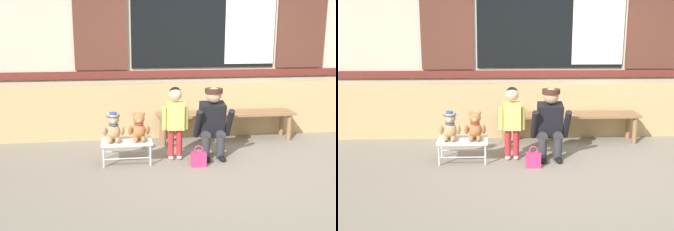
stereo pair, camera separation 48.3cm
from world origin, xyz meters
The scene contains 10 objects.
ground_plane centered at (0.00, 0.00, 0.00)m, with size 60.00×60.00×0.00m, color gray.
brick_low_wall centered at (0.00, 1.43, 0.42)m, with size 7.53×0.25×0.85m, color tan.
shop_facade centered at (0.00, 1.94, 1.73)m, with size 7.68×0.26×3.45m.
wooden_bench_long centered at (0.19, 1.06, 0.37)m, with size 2.10×0.40×0.44m.
small_display_bench centered at (-1.35, 0.21, 0.27)m, with size 0.64×0.36×0.30m.
teddy_bear_with_hat centered at (-1.51, 0.21, 0.47)m, with size 0.28×0.27×0.36m.
teddy_bear_plain centered at (-1.19, 0.21, 0.46)m, with size 0.28×0.26×0.36m.
child_standing centered at (-0.71, 0.28, 0.59)m, with size 0.35×0.18×0.96m.
adult_crouching centered at (-0.21, 0.29, 0.48)m, with size 0.50×0.49×0.95m.
handbag_on_ground centered at (-0.46, -0.04, 0.10)m, with size 0.18×0.11×0.27m.
Camera 2 is at (-0.99, -4.67, 1.68)m, focal length 42.06 mm.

